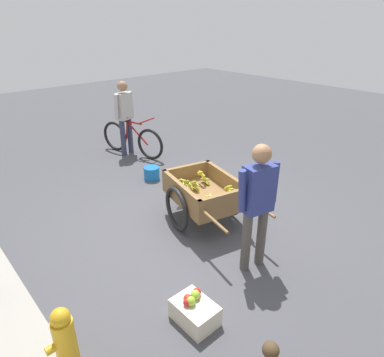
# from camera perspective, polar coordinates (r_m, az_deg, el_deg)

# --- Properties ---
(ground_plane) EXTENTS (24.00, 24.00, 0.00)m
(ground_plane) POSITION_cam_1_polar(r_m,az_deg,el_deg) (4.91, -1.34, -8.39)
(ground_plane) COLOR #47474C
(fruit_cart) EXTENTS (1.78, 1.13, 0.70)m
(fruit_cart) POSITION_cam_1_polar(r_m,az_deg,el_deg) (4.87, 2.11, -2.69)
(fruit_cart) COLOR olive
(fruit_cart) RESTS_ON ground
(vendor_person) EXTENTS (0.27, 0.53, 1.55)m
(vendor_person) POSITION_cam_1_polar(r_m,az_deg,el_deg) (3.82, 10.90, -3.28)
(vendor_person) COLOR #4C4742
(vendor_person) RESTS_ON ground
(bicycle) EXTENTS (1.61, 0.60, 0.85)m
(bicycle) POSITION_cam_1_polar(r_m,az_deg,el_deg) (7.49, -9.99, 6.49)
(bicycle) COLOR black
(bicycle) RESTS_ON ground
(cyclist_person) EXTENTS (0.28, 0.52, 1.56)m
(cyclist_person) POSITION_cam_1_polar(r_m,az_deg,el_deg) (7.43, -11.22, 10.88)
(cyclist_person) COLOR #333851
(cyclist_person) RESTS_ON ground
(fire_hydrant) EXTENTS (0.25, 0.25, 0.67)m
(fire_hydrant) POSITION_cam_1_polar(r_m,az_deg,el_deg) (3.26, -20.47, -24.01)
(fire_hydrant) COLOR gold
(fire_hydrant) RESTS_ON ground
(plastic_bucket) EXTENTS (0.29, 0.29, 0.23)m
(plastic_bucket) POSITION_cam_1_polar(r_m,az_deg,el_deg) (6.35, -6.75, 0.91)
(plastic_bucket) COLOR #1966B2
(plastic_bucket) RESTS_ON ground
(apple_crate) EXTENTS (0.44, 0.32, 0.31)m
(apple_crate) POSITION_cam_1_polar(r_m,az_deg,el_deg) (3.58, 0.43, -21.26)
(apple_crate) COLOR beige
(apple_crate) RESTS_ON ground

